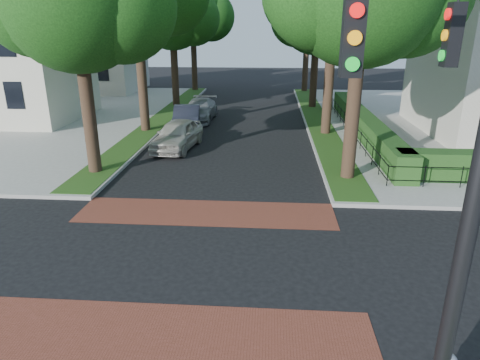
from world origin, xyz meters
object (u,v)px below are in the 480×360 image
at_px(parked_car_front, 177,135).
at_px(parked_car_rear, 199,110).
at_px(traffic_signal, 464,138).
at_px(parked_car_middle, 187,118).

bearing_deg(parked_car_front, parked_car_rear, 97.47).
bearing_deg(traffic_signal, parked_car_front, 115.70).
xyz_separation_m(traffic_signal, parked_car_middle, (-7.97, 20.37, -3.96)).
xyz_separation_m(parked_car_front, parked_car_rear, (-0.02, 7.41, -0.05)).
bearing_deg(traffic_signal, parked_car_middle, 111.38).
bearing_deg(parked_car_rear, parked_car_middle, -95.25).
bearing_deg(traffic_signal, parked_car_rear, 108.19).
xyz_separation_m(traffic_signal, parked_car_rear, (-7.63, 23.24, -3.99)).
distance_m(traffic_signal, parked_car_middle, 22.23).
height_order(traffic_signal, parked_car_rear, traffic_signal).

